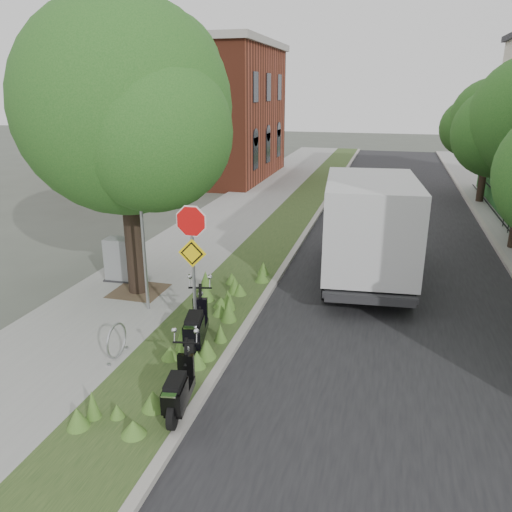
% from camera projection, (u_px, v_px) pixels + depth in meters
% --- Properties ---
extents(ground, '(120.00, 120.00, 0.00)m').
position_uv_depth(ground, '(248.00, 365.00, 10.47)').
color(ground, '#4C5147').
rests_on(ground, ground).
extents(sidewalk_near, '(3.50, 60.00, 0.12)m').
position_uv_depth(sidewalk_near, '(216.00, 227.00, 20.66)').
color(sidewalk_near, gray).
rests_on(sidewalk_near, ground).
extents(verge, '(2.00, 60.00, 0.12)m').
position_uv_depth(verge, '(281.00, 232.00, 19.98)').
color(verge, '#253F1B').
rests_on(verge, ground).
extents(kerb_near, '(0.20, 60.00, 0.13)m').
position_uv_depth(kerb_near, '(305.00, 234.00, 19.73)').
color(kerb_near, '#9E9991').
rests_on(kerb_near, ground).
extents(road, '(7.00, 60.00, 0.01)m').
position_uv_depth(road, '(397.00, 242.00, 18.88)').
color(road, black).
rests_on(road, ground).
extents(kerb_far, '(0.20, 60.00, 0.13)m').
position_uv_depth(kerb_far, '(497.00, 247.00, 18.00)').
color(kerb_far, '#9E9991').
rests_on(kerb_far, ground).
extents(street_tree_main, '(6.21, 5.54, 7.66)m').
position_uv_depth(street_tree_main, '(123.00, 118.00, 12.57)').
color(street_tree_main, black).
rests_on(street_tree_main, ground).
extents(bare_post, '(0.08, 0.08, 4.00)m').
position_uv_depth(bare_post, '(143.00, 234.00, 12.24)').
color(bare_post, '#A5A8AD').
rests_on(bare_post, ground).
extents(bike_hoop, '(0.06, 0.78, 0.77)m').
position_uv_depth(bike_hoop, '(117.00, 341.00, 10.43)').
color(bike_hoop, '#A5A8AD').
rests_on(bike_hoop, ground).
extents(sign_assembly, '(0.94, 0.08, 3.22)m').
position_uv_depth(sign_assembly, '(192.00, 246.00, 10.61)').
color(sign_assembly, '#A5A8AD').
rests_on(sign_assembly, ground).
extents(brick_building, '(9.40, 10.40, 8.30)m').
position_uv_depth(brick_building, '(199.00, 110.00, 31.62)').
color(brick_building, maroon).
rests_on(brick_building, ground).
extents(far_tree_c, '(4.37, 3.89, 5.93)m').
position_uv_depth(far_tree_c, '(489.00, 123.00, 24.02)').
color(far_tree_c, black).
rests_on(far_tree_c, ground).
extents(scooter_near, '(0.51, 1.63, 0.78)m').
position_uv_depth(scooter_near, '(178.00, 395.00, 8.59)').
color(scooter_near, black).
rests_on(scooter_near, ground).
extents(scooter_far, '(0.62, 1.79, 0.86)m').
position_uv_depth(scooter_far, '(196.00, 331.00, 10.77)').
color(scooter_far, black).
rests_on(scooter_far, ground).
extents(box_truck, '(2.88, 6.16, 2.70)m').
position_uv_depth(box_truck, '(368.00, 224.00, 14.53)').
color(box_truck, '#262628').
rests_on(box_truck, ground).
extents(utility_cabinet, '(0.97, 0.67, 1.26)m').
position_uv_depth(utility_cabinet, '(121.00, 260.00, 14.65)').
color(utility_cabinet, '#262628').
rests_on(utility_cabinet, ground).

